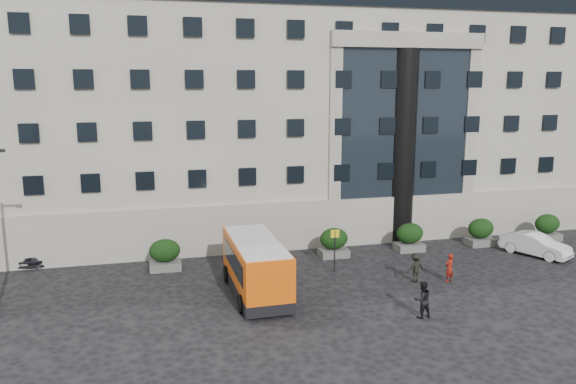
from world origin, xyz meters
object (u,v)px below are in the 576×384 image
hedge_e (481,232)px  red_truck (39,224)px  parked_car_c (40,247)px  pedestrian_c (416,267)px  hedge_a (165,254)px  hedge_f (547,227)px  pedestrian_a (449,268)px  minibus (256,265)px  hedge_c (334,242)px  pedestrian_b (422,299)px  hedge_b (252,248)px  white_taxi (535,245)px  bus_stop_sign (335,243)px  hedge_d (410,237)px

hedge_e → red_truck: bearing=165.5°
parked_car_c → pedestrian_c: size_ratio=2.99×
hedge_a → hedge_e: same height
hedge_f → pedestrian_a: hedge_f is taller
minibus → hedge_c: bearing=39.3°
pedestrian_a → pedestrian_b: pedestrian_b is taller
hedge_b → white_taxi: bearing=-9.1°
parked_car_c → white_taxi: parked_car_c is taller
hedge_a → red_truck: red_truck is taller
bus_stop_sign → minibus: (-5.05, -2.27, -0.14)m
hedge_d → minibus: (-11.15, -5.07, 0.66)m
hedge_b → hedge_c: bearing=0.0°
hedge_f → pedestrian_b: (-14.59, -9.87, -0.04)m
bus_stop_sign → red_truck: bearing=149.8°
minibus → white_taxi: size_ratio=1.63×
hedge_b → pedestrian_b: 11.66m
minibus → pedestrian_b: 8.48m
minibus → pedestrian_a: size_ratio=4.32×
white_taxi → pedestrian_c: size_ratio=2.58×
hedge_c → pedestrian_c: (2.90, -5.42, -0.10)m
hedge_d → hedge_a: bearing=180.0°
minibus → bus_stop_sign: bearing=23.1°
hedge_e → parked_car_c: hedge_e is taller
hedge_a → parked_car_c: (-7.50, 4.20, -0.21)m
hedge_f → minibus: size_ratio=0.27×
parked_car_c → bus_stop_sign: bearing=-13.3°
red_truck → pedestrian_a: (23.20, -13.31, -0.64)m
minibus → pedestrian_a: 10.72m
hedge_e → minibus: 17.13m
hedge_f → red_truck: size_ratio=0.33×
pedestrian_a → pedestrian_c: pedestrian_c is taller
pedestrian_b → parked_car_c: bearing=-42.3°
parked_car_c → pedestrian_b: pedestrian_b is taller
hedge_c → hedge_e: (10.40, 0.00, 0.00)m
red_truck → bus_stop_sign: bearing=-42.5°
white_taxi → pedestrian_b: size_ratio=2.39×
hedge_d → minibus: 12.26m
hedge_d → pedestrian_a: hedge_d is taller
hedge_f → pedestrian_b: hedge_f is taller
hedge_c → pedestrian_b: bearing=-84.2°
pedestrian_a → parked_car_c: bearing=-45.2°
hedge_f → pedestrian_b: bearing=-145.9°
hedge_f → bus_stop_sign: bearing=-170.4°
white_taxi → minibus: bearing=159.5°
hedge_f → pedestrian_c: bearing=-156.9°
hedge_b → hedge_d: size_ratio=1.00×
hedge_e → white_taxi: size_ratio=0.43×
bus_stop_sign → hedge_d: bearing=24.7°
red_truck → pedestrian_c: 24.97m
hedge_e → white_taxi: bearing=-53.6°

